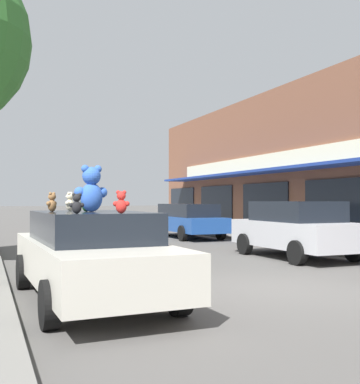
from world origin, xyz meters
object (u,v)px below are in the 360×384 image
at_px(teddy_bear_giant, 91,189).
at_px(teddy_bear_black, 77,204).
at_px(plush_art_car, 91,253).
at_px(teddy_bear_brown, 52,202).
at_px(parked_car_far_center, 296,228).
at_px(teddy_bear_green, 86,200).
at_px(teddy_bear_cream, 70,202).
at_px(parked_car_far_right, 187,219).
at_px(teddy_bear_red, 121,202).

xyz_separation_m(teddy_bear_giant, teddy_bear_black, (-0.39, -0.92, -0.22)).
distance_m(plush_art_car, teddy_bear_giant, 1.00).
bearing_deg(teddy_bear_brown, parked_car_far_center, 158.56).
bearing_deg(teddy_bear_giant, teddy_bear_green, -86.64).
bearing_deg(teddy_bear_cream, teddy_bear_giant, 45.36).
height_order(teddy_bear_giant, teddy_bear_brown, teddy_bear_giant).
bearing_deg(parked_car_far_right, teddy_bear_green, -120.42).
relative_size(teddy_bear_red, teddy_bear_cream, 0.98).
distance_m(teddy_bear_giant, teddy_bear_brown, 0.71).
distance_m(teddy_bear_green, teddy_bear_brown, 0.54).
height_order(teddy_bear_red, teddy_bear_brown, teddy_bear_red).
xyz_separation_m(plush_art_car, teddy_bear_black, (-0.40, -1.00, 0.78)).
distance_m(teddy_bear_black, teddy_bear_cream, 1.77).
bearing_deg(teddy_bear_brown, parked_car_far_right, -168.51).
bearing_deg(plush_art_car, parked_car_far_right, 58.24).
height_order(teddy_bear_cream, parked_car_far_center, teddy_bear_cream).
relative_size(plush_art_car, teddy_bear_brown, 15.44).
relative_size(teddy_bear_giant, teddy_bear_red, 2.31).
bearing_deg(teddy_bear_giant, teddy_bear_cream, -82.77).
bearing_deg(teddy_bear_green, teddy_bear_red, 47.04).
distance_m(parked_car_far_center, parked_car_far_right, 7.51).
bearing_deg(teddy_bear_brown, teddy_bear_black, 50.81).
xyz_separation_m(teddy_bear_black, parked_car_far_right, (6.68, 11.93, -0.74)).
xyz_separation_m(plush_art_car, teddy_bear_giant, (-0.01, -0.08, 0.99)).
bearing_deg(teddy_bear_red, teddy_bear_brown, -43.30).
bearing_deg(teddy_bear_red, plush_art_car, -60.81).
bearing_deg(parked_car_far_center, teddy_bear_red, -143.42).
xyz_separation_m(plush_art_car, teddy_bear_red, (0.18, -1.11, 0.79)).
distance_m(teddy_bear_black, parked_car_far_center, 8.04).
bearing_deg(teddy_bear_giant, parked_car_far_center, -156.82).
height_order(teddy_bear_red, parked_car_far_center, teddy_bear_red).
height_order(teddy_bear_cream, teddy_bear_brown, teddy_bear_cream).
distance_m(teddy_bear_giant, teddy_bear_green, 0.28).
relative_size(teddy_bear_red, teddy_bear_brown, 1.02).
distance_m(teddy_bear_red, teddy_bear_cream, 1.91).
height_order(teddy_bear_giant, parked_car_far_right, teddy_bear_giant).
distance_m(teddy_bear_red, teddy_bear_brown, 1.63).
xyz_separation_m(teddy_bear_red, teddy_bear_cream, (-0.39, 1.87, 0.00)).
distance_m(teddy_bear_giant, teddy_bear_red, 1.08).
xyz_separation_m(teddy_bear_giant, parked_car_far_center, (6.30, 3.49, -0.92)).
bearing_deg(parked_car_far_right, teddy_bear_cream, -122.53).
height_order(plush_art_car, teddy_bear_giant, teddy_bear_giant).
bearing_deg(teddy_bear_green, teddy_bear_cream, -128.83).
height_order(teddy_bear_black, parked_car_far_center, teddy_bear_black).
relative_size(teddy_bear_black, teddy_bear_brown, 0.89).
relative_size(plush_art_car, parked_car_far_center, 1.18).
bearing_deg(teddy_bear_giant, plush_art_car, -104.13).
bearing_deg(teddy_bear_red, teddy_bear_black, 8.76).
bearing_deg(parked_car_far_center, teddy_bear_giant, -151.00).
bearing_deg(parked_car_far_center, teddy_bear_cream, -157.71).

